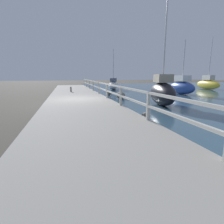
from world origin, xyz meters
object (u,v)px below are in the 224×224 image
at_px(sailboat_white, 113,85).
at_px(sailboat_yellow, 208,84).
at_px(mooring_bollard, 71,89).
at_px(sailboat_black, 162,92).
at_px(sailboat_blue, 182,86).

bearing_deg(sailboat_white, sailboat_yellow, 11.55).
bearing_deg(mooring_bollard, sailboat_black, -52.45).
distance_m(sailboat_black, sailboat_yellow, 17.30).
distance_m(sailboat_white, sailboat_blue, 9.45).
bearing_deg(mooring_bollard, sailboat_white, 45.97).
bearing_deg(sailboat_blue, mooring_bollard, 172.32).
xyz_separation_m(mooring_bollard, sailboat_white, (5.97, 6.17, 0.01)).
relative_size(mooring_bollard, sailboat_blue, 0.09).
bearing_deg(sailboat_white, mooring_bollard, -110.58).
relative_size(mooring_bollard, sailboat_white, 0.09).
relative_size(sailboat_yellow, sailboat_blue, 1.31).
xyz_separation_m(sailboat_black, sailboat_blue, (5.63, 5.69, -0.06)).
relative_size(sailboat_white, sailboat_yellow, 0.76).
bearing_deg(sailboat_white, sailboat_black, -67.92).
xyz_separation_m(mooring_bollard, sailboat_black, (5.64, -7.34, 0.25)).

